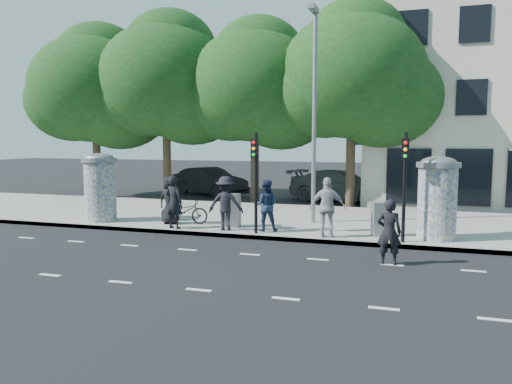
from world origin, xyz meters
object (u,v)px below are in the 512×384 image
(traffic_pole_far, at_px, (405,176))
(man_road, at_px, (389,232))
(ped_d, at_px, (226,203))
(ped_e, at_px, (328,207))
(traffic_pole_near, at_px, (255,172))
(ad_column_left, at_px, (100,185))
(cabinet_right, at_px, (380,219))
(ped_b, at_px, (174,202))
(street_lamp, at_px, (314,100))
(ped_c, at_px, (266,205))
(car_mid, at_px, (210,181))
(bicycle, at_px, (184,211))
(ad_column_right, at_px, (437,196))
(ped_a, at_px, (170,200))
(cabinet_left, at_px, (232,210))
(car_right, at_px, (341,186))

(traffic_pole_far, distance_m, man_road, 2.73)
(ped_d, bearing_deg, ped_e, 166.61)
(traffic_pole_near, bearing_deg, ad_column_left, 173.89)
(traffic_pole_near, relative_size, cabinet_right, 3.05)
(ad_column_left, relative_size, man_road, 1.50)
(traffic_pole_near, distance_m, ped_b, 3.28)
(ad_column_left, bearing_deg, ped_b, -10.46)
(ped_d, bearing_deg, street_lamp, -145.88)
(ad_column_left, bearing_deg, ped_e, -3.81)
(ped_e, relative_size, cabinet_right, 1.76)
(ped_b, distance_m, cabinet_right, 7.19)
(ad_column_left, distance_m, traffic_pole_far, 11.44)
(ped_c, bearing_deg, car_mid, -73.68)
(traffic_pole_far, height_order, car_mid, traffic_pole_far)
(man_road, distance_m, cabinet_right, 3.21)
(street_lamp, xyz_separation_m, bicycle, (-4.59, -1.74, -4.16))
(ad_column_right, xyz_separation_m, man_road, (-1.31, -3.26, -0.65))
(street_lamp, relative_size, ped_a, 4.43)
(man_road, height_order, bicycle, man_road)
(traffic_pole_far, xyz_separation_m, car_mid, (-11.38, 11.53, -1.41))
(car_mid, bearing_deg, traffic_pole_near, -126.56)
(cabinet_left, relative_size, cabinet_right, 1.08)
(street_lamp, bearing_deg, ped_c, -118.24)
(ped_b, height_order, man_road, ped_b)
(ped_d, relative_size, cabinet_left, 1.57)
(ad_column_right, bearing_deg, traffic_pole_near, -171.11)
(traffic_pole_near, height_order, ped_b, traffic_pole_near)
(ped_a, relative_size, ped_b, 0.95)
(traffic_pole_near, distance_m, ped_e, 2.67)
(ad_column_right, height_order, man_road, ad_column_right)
(traffic_pole_far, relative_size, car_right, 0.59)
(ad_column_left, distance_m, ped_b, 3.61)
(car_mid, bearing_deg, ped_e, -118.03)
(ad_column_right, xyz_separation_m, ped_b, (-8.88, -0.85, -0.44))
(ped_e, height_order, car_mid, ped_e)
(ad_column_right, xyz_separation_m, cabinet_left, (-7.02, 0.09, -0.78))
(street_lamp, distance_m, ped_b, 6.44)
(ad_column_left, xyz_separation_m, ped_d, (5.41, -0.40, -0.44))
(cabinet_right, relative_size, car_mid, 0.22)
(traffic_pole_far, height_order, man_road, traffic_pole_far)
(ped_a, xyz_separation_m, ped_e, (6.09, -0.79, 0.08))
(bicycle, relative_size, car_mid, 0.37)
(ped_c, relative_size, car_mid, 0.36)
(man_road, relative_size, car_mid, 0.35)
(street_lamp, bearing_deg, car_mid, 132.58)
(traffic_pole_far, distance_m, car_mid, 16.26)
(ped_c, xyz_separation_m, car_mid, (-6.77, 10.95, -0.22))
(ped_a, height_order, ped_b, ped_b)
(man_road, bearing_deg, cabinet_right, -81.95)
(ad_column_right, relative_size, ped_e, 1.35)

